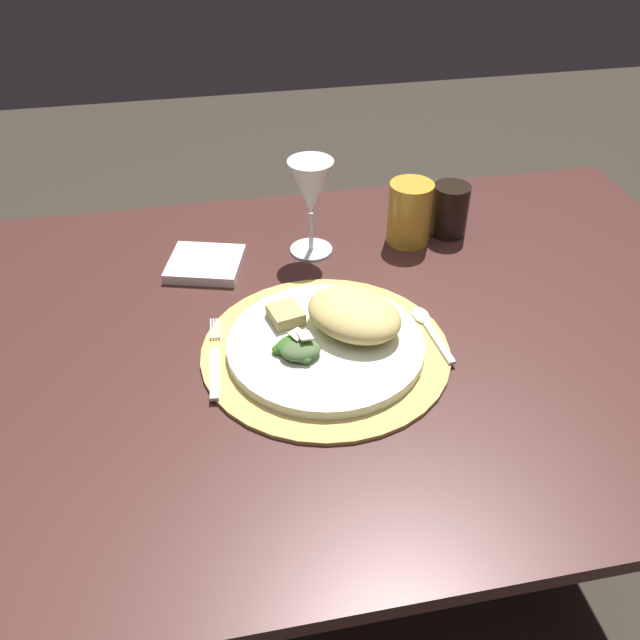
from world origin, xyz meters
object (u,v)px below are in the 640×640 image
object	(u,v)px
fork	(215,361)
wine_glass	(311,191)
dining_table	(319,406)
spoon	(427,324)
amber_tumbler	(410,213)
napkin	(205,264)
dinner_plate	(327,345)
dark_tumbler	(450,210)

from	to	relation	value
fork	wine_glass	distance (m)	0.34
dining_table	spoon	size ratio (longest dim) A/B	9.98
wine_glass	amber_tumbler	size ratio (longest dim) A/B	1.52
amber_tumbler	fork	bearing A→B (deg)	-143.14
spoon	napkin	xyz separation A→B (m)	(-0.31, 0.23, -0.00)
dinner_plate	napkin	bearing A→B (deg)	121.52
fork	napkin	bearing A→B (deg)	89.28
dinner_plate	napkin	size ratio (longest dim) A/B	2.36
dining_table	dark_tumbler	distance (m)	0.42
amber_tumbler	dark_tumbler	xyz separation A→B (m)	(0.08, 0.01, -0.01)
wine_glass	amber_tumbler	bearing A→B (deg)	0.08
fork	wine_glass	size ratio (longest dim) A/B	1.02
dinner_plate	fork	size ratio (longest dim) A/B	1.63
dining_table	amber_tumbler	size ratio (longest dim) A/B	12.43
dining_table	spoon	bearing A→B (deg)	-8.01
dining_table	dinner_plate	size ratio (longest dim) A/B	4.91
dinner_plate	spoon	world-z (taller)	dinner_plate
amber_tumbler	dark_tumbler	world-z (taller)	amber_tumbler
dinner_plate	wine_glass	bearing A→B (deg)	84.06
dinner_plate	fork	distance (m)	0.16
fork	napkin	distance (m)	0.25
fork	dark_tumbler	size ratio (longest dim) A/B	1.85
fork	spoon	bearing A→B (deg)	4.07
dining_table	dark_tumbler	world-z (taller)	dark_tumbler
fork	napkin	size ratio (longest dim) A/B	1.45
fork	dark_tumbler	xyz separation A→B (m)	(0.43, 0.28, 0.04)
fork	wine_glass	world-z (taller)	wine_glass
dining_table	dinner_plate	xyz separation A→B (m)	(0.00, -0.05, 0.17)
spoon	dinner_plate	bearing A→B (deg)	-170.92
dinner_plate	amber_tumbler	xyz separation A→B (m)	(0.20, 0.27, 0.04)
dinner_plate	wine_glass	xyz separation A→B (m)	(0.03, 0.27, 0.10)
dinner_plate	dark_tumbler	bearing A→B (deg)	45.48
spoon	dark_tumbler	xyz separation A→B (m)	(0.12, 0.26, 0.04)
napkin	spoon	bearing A→B (deg)	-36.18
fork	spoon	size ratio (longest dim) A/B	1.25
dark_tumbler	spoon	bearing A→B (deg)	-115.47
spoon	dark_tumbler	bearing A→B (deg)	64.53
dinner_plate	spoon	size ratio (longest dim) A/B	2.03
amber_tumbler	spoon	bearing A→B (deg)	-100.44
dining_table	amber_tumbler	xyz separation A→B (m)	(0.20, 0.22, 0.21)
napkin	amber_tumbler	xyz separation A→B (m)	(0.35, 0.02, 0.05)
dining_table	dark_tumbler	size ratio (longest dim) A/B	14.80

